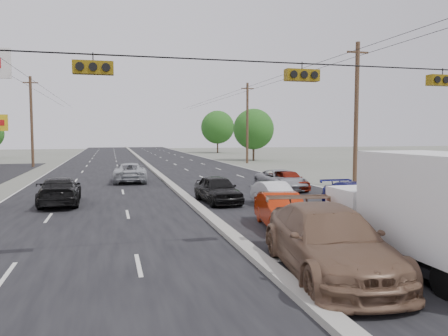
% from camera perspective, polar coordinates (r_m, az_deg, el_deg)
% --- Properties ---
extents(ground, '(200.00, 200.00, 0.00)m').
position_cam_1_polar(ground, '(13.42, 3.86, -11.54)').
color(ground, '#606356').
rests_on(ground, ground).
extents(road_surface, '(20.00, 160.00, 0.02)m').
position_cam_1_polar(road_surface, '(42.59, -9.01, -0.55)').
color(road_surface, black).
rests_on(road_surface, ground).
extents(center_median, '(0.50, 160.00, 0.20)m').
position_cam_1_polar(center_median, '(42.58, -9.01, -0.41)').
color(center_median, gray).
rests_on(center_median, ground).
extents(utility_pole_left_c, '(1.60, 0.30, 10.00)m').
position_cam_1_polar(utility_pole_left_c, '(52.92, -23.83, 5.64)').
color(utility_pole_left_c, '#422D1E').
rests_on(utility_pole_left_c, ground).
extents(utility_pole_right_b, '(1.60, 0.30, 10.00)m').
position_cam_1_polar(utility_pole_right_b, '(31.92, 16.89, 6.83)').
color(utility_pole_right_b, '#422D1E').
rests_on(utility_pole_right_b, ground).
extents(utility_pole_right_c, '(1.60, 0.30, 10.00)m').
position_cam_1_polar(utility_pole_right_c, '(54.82, 3.07, 5.96)').
color(utility_pole_right_c, '#422D1E').
rests_on(utility_pole_right_c, ground).
extents(traffic_signals, '(25.00, 0.30, 0.54)m').
position_cam_1_polar(traffic_signals, '(13.52, 9.74, 12.04)').
color(traffic_signals, black).
rests_on(traffic_signals, ground).
extents(tree_right_mid, '(5.60, 5.60, 7.14)m').
position_cam_1_polar(tree_right_mid, '(60.33, 3.89, 5.09)').
color(tree_right_mid, '#382619').
rests_on(tree_right_mid, ground).
extents(tree_right_far, '(6.40, 6.40, 8.16)m').
position_cam_1_polar(tree_right_far, '(84.66, -0.85, 5.35)').
color(tree_right_far, '#382619').
rests_on(tree_right_far, ground).
extents(box_truck, '(2.31, 6.34, 3.20)m').
position_cam_1_polar(box_truck, '(12.93, 24.91, -5.09)').
color(box_truck, black).
rests_on(box_truck, ground).
extents(tan_sedan, '(3.22, 6.29, 1.75)m').
position_cam_1_polar(tan_sedan, '(11.92, 13.52, -9.36)').
color(tan_sedan, brown).
rests_on(tan_sedan, ground).
extents(red_sedan, '(1.97, 4.27, 1.36)m').
position_cam_1_polar(red_sedan, '(17.29, 7.54, -5.62)').
color(red_sedan, '#A9260A').
rests_on(red_sedan, ground).
extents(queue_car_a, '(2.08, 4.41, 1.46)m').
position_cam_1_polar(queue_car_a, '(23.33, -0.84, -2.83)').
color(queue_car_a, black).
rests_on(queue_car_a, ground).
extents(queue_car_b, '(1.43, 3.80, 1.24)m').
position_cam_1_polar(queue_car_b, '(22.29, 6.66, -3.49)').
color(queue_car_b, silver).
rests_on(queue_car_b, ground).
extents(queue_car_c, '(2.38, 4.83, 1.32)m').
position_cam_1_polar(queue_car_c, '(28.91, 7.44, -1.58)').
color(queue_car_c, gray).
rests_on(queue_car_c, ground).
extents(queue_car_d, '(2.15, 4.88, 1.39)m').
position_cam_1_polar(queue_car_d, '(21.29, 17.04, -3.82)').
color(queue_car_d, navy).
rests_on(queue_car_d, ground).
extents(queue_car_e, '(1.80, 4.01, 1.34)m').
position_cam_1_polar(queue_car_e, '(28.85, 8.37, -1.59)').
color(queue_car_e, maroon).
rests_on(queue_car_e, ground).
extents(oncoming_near, '(2.20, 5.06, 1.45)m').
position_cam_1_polar(oncoming_near, '(24.29, -20.65, -2.84)').
color(oncoming_near, black).
rests_on(oncoming_near, ground).
extents(oncoming_far, '(2.65, 5.37, 1.47)m').
position_cam_1_polar(oncoming_far, '(34.11, -12.18, -0.60)').
color(oncoming_far, '#AAAEB2').
rests_on(oncoming_far, ground).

